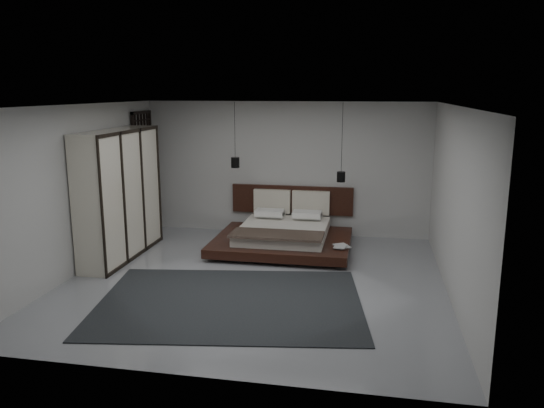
% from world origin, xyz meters
% --- Properties ---
extents(floor, '(6.00, 6.00, 0.00)m').
position_xyz_m(floor, '(0.00, 0.00, 0.00)').
color(floor, gray).
rests_on(floor, ground).
extents(ceiling, '(6.00, 6.00, 0.00)m').
position_xyz_m(ceiling, '(0.00, 0.00, 2.80)').
color(ceiling, white).
rests_on(ceiling, wall_back).
extents(wall_back, '(6.00, 0.00, 6.00)m').
position_xyz_m(wall_back, '(0.00, 3.00, 1.40)').
color(wall_back, '#AEAEAC').
rests_on(wall_back, floor).
extents(wall_front, '(6.00, 0.00, 6.00)m').
position_xyz_m(wall_front, '(0.00, -3.00, 1.40)').
color(wall_front, '#AEAEAC').
rests_on(wall_front, floor).
extents(wall_left, '(0.00, 6.00, 6.00)m').
position_xyz_m(wall_left, '(-3.00, 0.00, 1.40)').
color(wall_left, '#AEAEAC').
rests_on(wall_left, floor).
extents(wall_right, '(0.00, 6.00, 6.00)m').
position_xyz_m(wall_right, '(3.00, 0.00, 1.40)').
color(wall_right, '#AEAEAC').
rests_on(wall_right, floor).
extents(lattice_screen, '(0.05, 0.90, 2.60)m').
position_xyz_m(lattice_screen, '(-2.95, 2.45, 1.30)').
color(lattice_screen, black).
rests_on(lattice_screen, floor).
extents(bed, '(2.58, 2.31, 1.04)m').
position_xyz_m(bed, '(0.15, 1.92, 0.28)').
color(bed, black).
rests_on(bed, floor).
extents(book_lower, '(0.36, 0.39, 0.03)m').
position_xyz_m(book_lower, '(1.21, 1.29, 0.25)').
color(book_lower, '#99724C').
rests_on(book_lower, bed).
extents(book_upper, '(0.25, 0.32, 0.02)m').
position_xyz_m(book_upper, '(1.19, 1.26, 0.28)').
color(book_upper, '#99724C').
rests_on(book_upper, book_lower).
extents(pendant_left, '(0.17, 0.17, 1.30)m').
position_xyz_m(pendant_left, '(-0.91, 2.30, 1.61)').
color(pendant_left, black).
rests_on(pendant_left, ceiling).
extents(pendant_right, '(0.16, 0.16, 1.53)m').
position_xyz_m(pendant_right, '(1.21, 2.30, 1.38)').
color(pendant_right, black).
rests_on(pendant_right, ceiling).
extents(wardrobe, '(0.56, 2.39, 2.34)m').
position_xyz_m(wardrobe, '(-2.70, 0.81, 1.17)').
color(wardrobe, beige).
rests_on(wardrobe, floor).
extents(rug, '(4.15, 3.24, 0.02)m').
position_xyz_m(rug, '(-0.16, -0.96, 0.01)').
color(rug, black).
rests_on(rug, floor).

